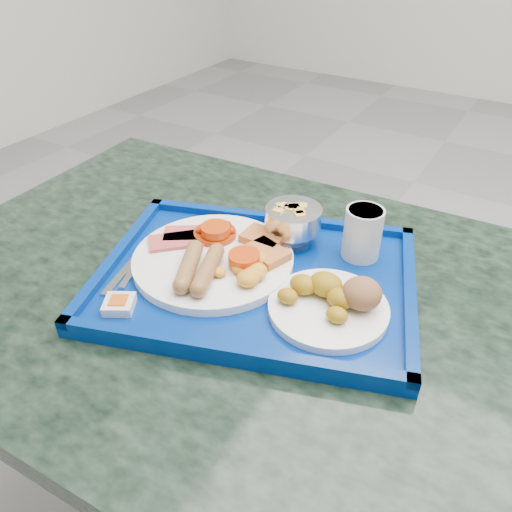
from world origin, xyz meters
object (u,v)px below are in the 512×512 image
at_px(fruit_bowl, 293,219).
at_px(table, 254,368).
at_px(main_plate, 218,257).
at_px(juice_cup, 363,232).
at_px(tray, 256,279).
at_px(bread_plate, 333,300).

bearing_deg(fruit_bowl, table, -89.43).
bearing_deg(main_plate, table, -3.17).
xyz_separation_m(table, fruit_bowl, (-0.00, 0.13, 0.25)).
bearing_deg(juice_cup, tray, -130.10).
bearing_deg(bread_plate, fruit_bowl, 136.17).
distance_m(table, main_plate, 0.23).
height_order(bread_plate, fruit_bowl, fruit_bowl).
xyz_separation_m(fruit_bowl, juice_cup, (0.12, 0.02, 0.00)).
height_order(fruit_bowl, juice_cup, juice_cup).
bearing_deg(table, tray, 104.26).
bearing_deg(juice_cup, table, -127.83).
bearing_deg(juice_cup, main_plate, -142.31).
height_order(table, juice_cup, juice_cup).
distance_m(table, bread_plate, 0.26).
distance_m(tray, fruit_bowl, 0.13).
relative_size(tray, fruit_bowl, 5.97).
relative_size(tray, main_plate, 2.20).
relative_size(table, juice_cup, 13.72).
bearing_deg(fruit_bowl, tray, -90.47).
bearing_deg(table, juice_cup, 52.17).
xyz_separation_m(main_plate, juice_cup, (0.19, 0.15, 0.03)).
xyz_separation_m(table, tray, (-0.00, 0.01, 0.20)).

